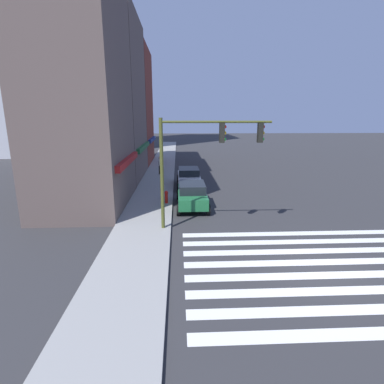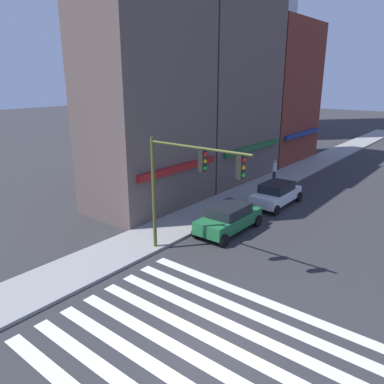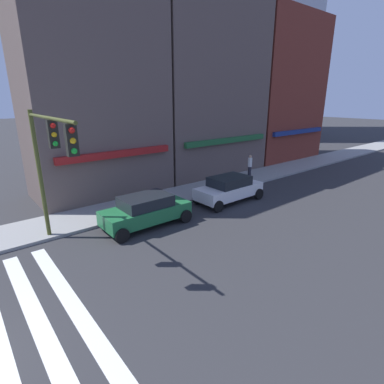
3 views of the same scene
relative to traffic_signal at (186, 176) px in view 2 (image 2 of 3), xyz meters
name	(u,v)px [view 2 (image 2 of 3)]	position (x,y,z in m)	size (l,w,h in m)	color
ground_plane	(204,349)	(-4.38, -4.32, -4.21)	(200.00, 200.00, 0.00)	#2D2D30
sidewalk_left	(69,274)	(-4.38, 3.18, -4.13)	(120.00, 3.00, 0.15)	gray
crosswalk_stripes	(204,349)	(-4.38, -4.32, -4.20)	(7.75, 10.80, 0.01)	silver
storefront_row	(231,95)	(14.56, 7.17, 2.83)	(27.94, 5.30, 14.50)	brown
traffic_signal	(186,176)	(0.00, 0.00, 0.00)	(0.32, 5.49, 5.74)	#474C1E
sedan_green	(229,218)	(4.18, 0.38, -3.36)	(4.40, 2.02, 1.59)	#1E6638
sedan_white	(276,194)	(10.09, 0.38, -3.36)	(4.42, 2.02, 1.59)	white
pedestrian_white_shirt	(274,170)	(15.21, 3.11, -3.13)	(0.32, 0.32, 1.77)	#23232D
fire_hydrant	(209,213)	(4.63, 2.08, -3.59)	(0.24, 0.24, 0.84)	red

